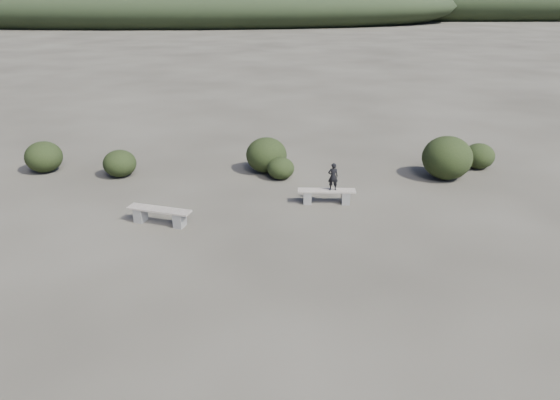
{
  "coord_description": "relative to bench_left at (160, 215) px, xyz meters",
  "views": [
    {
      "loc": [
        0.08,
        -10.54,
        6.77
      ],
      "look_at": [
        -0.06,
        3.5,
        1.1
      ],
      "focal_mm": 35.0,
      "sensor_mm": 36.0,
      "label": 1
    }
  ],
  "objects": [
    {
      "name": "ground",
      "position": [
        3.65,
        -4.29,
        -0.3
      ],
      "size": [
        1200.0,
        1200.0,
        0.0
      ],
      "primitive_type": "plane",
      "color": "#322E27",
      "rests_on": "ground"
    },
    {
      "name": "shrub_d",
      "position": [
        9.62,
        4.15,
        0.49
      ],
      "size": [
        1.8,
        1.8,
        1.58
      ],
      "primitive_type": "ellipsoid",
      "color": "black",
      "rests_on": "ground"
    },
    {
      "name": "shrub_e",
      "position": [
        11.21,
        5.34,
        0.19
      ],
      "size": [
        1.17,
        1.17,
        0.98
      ],
      "primitive_type": "ellipsoid",
      "color": "black",
      "rests_on": "ground"
    },
    {
      "name": "shrub_b",
      "position": [
        3.03,
        4.84,
        0.36
      ],
      "size": [
        1.54,
        1.54,
        1.32
      ],
      "primitive_type": "ellipsoid",
      "color": "black",
      "rests_on": "ground"
    },
    {
      "name": "bench_right",
      "position": [
        5.08,
        1.68,
        -0.01
      ],
      "size": [
        1.87,
        0.41,
        0.47
      ],
      "rotation": [
        0.0,
        0.0,
        -0.01
      ],
      "color": "slate",
      "rests_on": "ground"
    },
    {
      "name": "shrub_a",
      "position": [
        -2.38,
        4.27,
        0.2
      ],
      "size": [
        1.21,
        1.21,
        0.99
      ],
      "primitive_type": "ellipsoid",
      "color": "black",
      "rests_on": "ground"
    },
    {
      "name": "shrub_c",
      "position": [
        3.57,
        4.05,
        0.1
      ],
      "size": [
        1.0,
        1.0,
        0.8
      ],
      "primitive_type": "ellipsoid",
      "color": "black",
      "rests_on": "ground"
    },
    {
      "name": "shrub_f",
      "position": [
        -5.39,
        4.78,
        0.28
      ],
      "size": [
        1.38,
        1.38,
        1.16
      ],
      "primitive_type": "ellipsoid",
      "color": "black",
      "rests_on": "ground"
    },
    {
      "name": "bench_left",
      "position": [
        0.0,
        0.0,
        0.0
      ],
      "size": [
        2.0,
        0.95,
        0.49
      ],
      "rotation": [
        0.0,
        0.0,
        -0.29
      ],
      "color": "slate",
      "rests_on": "ground"
    },
    {
      "name": "seated_person",
      "position": [
        5.27,
        1.68,
        0.62
      ],
      "size": [
        0.35,
        0.25,
        0.91
      ],
      "primitive_type": "imported",
      "rotation": [
        0.0,
        0.0,
        3.25
      ],
      "color": "black",
      "rests_on": "bench_right"
    }
  ]
}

